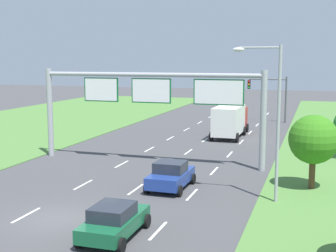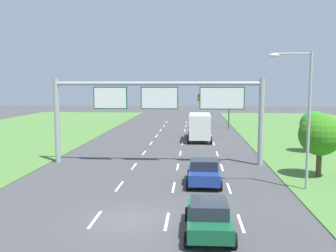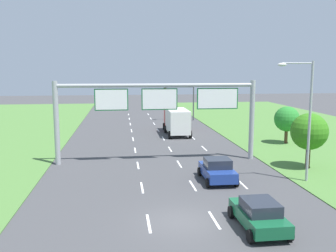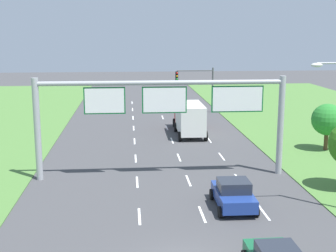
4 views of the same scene
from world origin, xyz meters
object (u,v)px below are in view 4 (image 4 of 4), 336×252
at_px(box_truck, 189,117).
at_px(roadside_tree_far, 327,120).
at_px(traffic_light_mast, 197,82).
at_px(car_lead_silver, 233,194).
at_px(sign_gantry, 166,107).

bearing_deg(box_truck, roadside_tree_far, -34.63).
distance_m(traffic_light_mast, roadside_tree_far, 21.51).
xyz_separation_m(car_lead_silver, roadside_tree_far, (10.80, 12.33, 1.86)).
xyz_separation_m(sign_gantry, traffic_light_mast, (5.99, 25.92, -1.08)).
distance_m(box_truck, sign_gantry, 14.40).
distance_m(car_lead_silver, roadside_tree_far, 16.50).
distance_m(car_lead_silver, box_truck, 19.91).
height_order(box_truck, sign_gantry, sign_gantry).
xyz_separation_m(traffic_light_mast, roadside_tree_far, (8.18, -19.86, -1.18)).
distance_m(car_lead_silver, sign_gantry, 8.23).
relative_size(car_lead_silver, box_truck, 0.51).
bearing_deg(box_truck, sign_gantry, -103.58).
bearing_deg(car_lead_silver, sign_gantry, 118.91).
height_order(car_lead_silver, box_truck, box_truck).
relative_size(box_truck, traffic_light_mast, 1.40).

